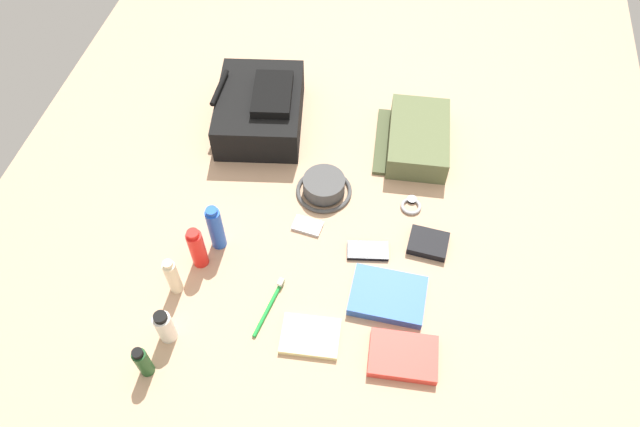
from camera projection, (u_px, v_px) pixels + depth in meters
name	position (u px, v px, depth m)	size (l,w,h in m)	color
ground_plane	(320.00, 224.00, 1.74)	(2.64, 2.02, 0.02)	tan
backpack	(261.00, 109.00, 1.92)	(0.39, 0.32, 0.15)	black
toiletry_pouch	(417.00, 138.00, 1.88)	(0.31, 0.25, 0.08)	#56603D
bucket_hat	(324.00, 187.00, 1.78)	(0.17, 0.17, 0.06)	#474747
shampoo_bottle	(143.00, 362.00, 1.42)	(0.04, 0.04, 0.11)	#19471E
toothpaste_tube	(165.00, 327.00, 1.48)	(0.05, 0.05, 0.11)	white
lotion_bottle	(173.00, 277.00, 1.55)	(0.03, 0.03, 0.13)	beige
sunscreen_spray	(197.00, 248.00, 1.60)	(0.04, 0.04, 0.15)	red
deodorant_spray	(216.00, 228.00, 1.62)	(0.04, 0.04, 0.16)	blue
paperback_novel	(403.00, 356.00, 1.48)	(0.13, 0.18, 0.03)	red
travel_guidebook	(388.00, 296.00, 1.57)	(0.15, 0.20, 0.03)	blue
cell_phone	(368.00, 251.00, 1.67)	(0.08, 0.12, 0.01)	black
media_player	(308.00, 226.00, 1.72)	(0.06, 0.09, 0.01)	#B7B7BC
wristwatch	(411.00, 205.00, 1.76)	(0.07, 0.06, 0.01)	#99999E
toothbrush	(271.00, 304.00, 1.57)	(0.18, 0.05, 0.02)	#198C33
wallet	(428.00, 243.00, 1.68)	(0.09, 0.11, 0.02)	black
notepad	(310.00, 336.00, 1.51)	(0.11, 0.15, 0.02)	beige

